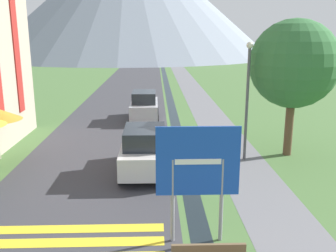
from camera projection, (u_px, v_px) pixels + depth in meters
name	position (u px, v px, depth m)	size (l,w,h in m)	color
ground_plane	(155.00, 115.00, 25.05)	(160.00, 160.00, 0.00)	#476B38
road	(128.00, 92.00, 34.67)	(6.40, 60.00, 0.01)	#38383D
footpath	(194.00, 92.00, 34.87)	(2.20, 60.00, 0.01)	slate
drainage_channel	(168.00, 92.00, 34.79)	(0.60, 60.00, 0.00)	black
crosswalk_marking	(56.00, 250.00, 9.36)	(5.44, 2.54, 0.01)	yellow
road_sign	(198.00, 169.00, 9.34)	(2.10, 0.11, 3.09)	gray
parked_car_near	(145.00, 150.00, 14.47)	(1.91, 3.87, 1.82)	silver
parked_car_far	(144.00, 106.00, 23.37)	(1.77, 3.84, 1.82)	#B2B2B7
streetlamp	(248.00, 91.00, 15.46)	(0.28, 0.28, 4.97)	#515156
tree_by_path	(294.00, 64.00, 15.85)	(3.77, 3.77, 5.93)	brown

